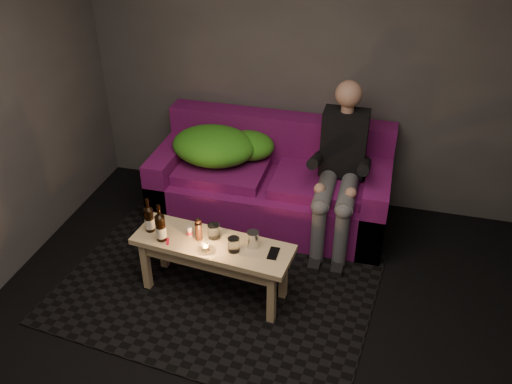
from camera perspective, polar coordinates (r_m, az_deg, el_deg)
floor at (r=3.61m, az=-1.55°, el=-19.12°), size 4.50×4.50×0.00m
room at (r=2.94m, az=0.54°, el=8.72°), size 4.50×4.50×4.50m
rug at (r=4.19m, az=-4.11°, el=-9.94°), size 2.46×1.90×0.01m
sofa at (r=4.78m, az=1.70°, el=0.71°), size 2.00×0.90×0.86m
green_blanket at (r=4.72m, az=-3.79°, el=4.90°), size 0.88×0.60×0.30m
person at (r=4.37m, az=8.86°, el=2.81°), size 0.36×0.83×1.34m
coffee_table at (r=3.91m, az=-4.56°, el=-6.28°), size 1.18×0.48×0.47m
beer_bottle_a at (r=3.97m, az=-11.17°, el=-2.81°), size 0.07×0.07×0.27m
beer_bottle_b at (r=3.86m, az=-10.01°, el=-3.67°), size 0.07×0.07×0.29m
salt_shaker at (r=3.91m, az=-7.01°, el=-4.13°), size 0.04×0.04×0.08m
pepper_mill at (r=3.85m, az=-6.06°, el=-4.15°), size 0.06×0.06×0.14m
tumbler_back at (r=3.87m, az=-4.45°, el=-4.13°), size 0.10×0.10×0.10m
tealight at (r=3.78m, az=-5.36°, el=-5.83°), size 0.06×0.06×0.05m
tumbler_front at (r=3.74m, az=-2.36°, el=-5.56°), size 0.09×0.09×0.10m
steel_cup at (r=3.77m, az=-0.33°, el=-5.00°), size 0.09×0.09×0.12m
smartphone at (r=3.74m, az=1.85°, el=-6.47°), size 0.07×0.14×0.01m
red_lighter at (r=3.89m, az=-9.28°, el=-5.18°), size 0.04×0.07×0.01m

